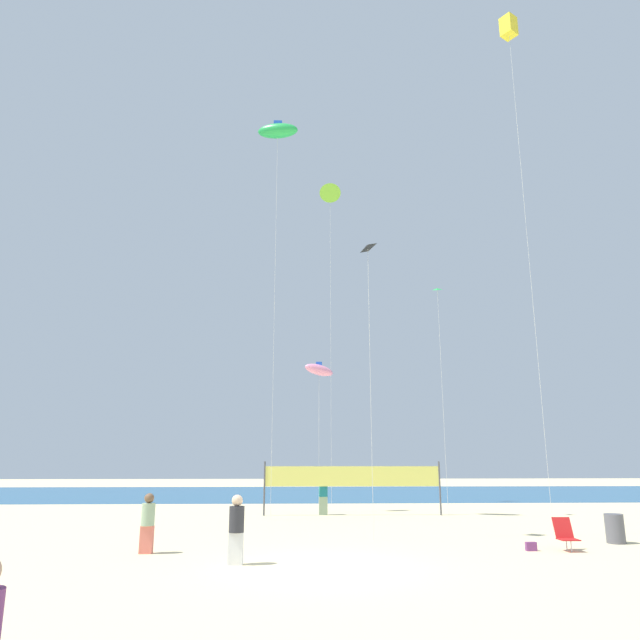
% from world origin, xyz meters
% --- Properties ---
extents(ground_plane, '(120.00, 120.00, 0.00)m').
position_xyz_m(ground_plane, '(0.00, 0.00, 0.00)').
color(ground_plane, beige).
extents(ocean_band, '(120.00, 20.00, 0.01)m').
position_xyz_m(ocean_band, '(0.00, 29.86, 0.00)').
color(ocean_band, '#28608C').
rests_on(ocean_band, ground).
extents(beachgoer_charcoal_shirt, '(0.38, 0.38, 1.66)m').
position_xyz_m(beachgoer_charcoal_shirt, '(-2.06, 0.47, 0.88)').
color(beachgoer_charcoal_shirt, white).
rests_on(beachgoer_charcoal_shirt, ground).
extents(beachgoer_sage_shirt, '(0.36, 0.36, 1.59)m').
position_xyz_m(beachgoer_sage_shirt, '(-4.69, 2.29, 0.85)').
color(beachgoer_sage_shirt, '#EA7260').
rests_on(beachgoer_sage_shirt, ground).
extents(beachgoer_teal_shirt, '(0.41, 0.41, 1.78)m').
position_xyz_m(beachgoer_teal_shirt, '(0.69, 13.11, 0.95)').
color(beachgoer_teal_shirt, '#99B28C').
rests_on(beachgoer_teal_shirt, ground).
extents(folding_beach_chair, '(0.52, 0.65, 0.89)m').
position_xyz_m(folding_beach_chair, '(7.10, 2.33, 0.47)').
color(folding_beach_chair, red).
rests_on(folding_beach_chair, ground).
extents(trash_barrel, '(0.56, 0.56, 0.87)m').
position_xyz_m(trash_barrel, '(9.28, 3.67, 0.43)').
color(trash_barrel, '#595960').
rests_on(trash_barrel, ground).
extents(volleyball_net, '(8.19, 0.18, 2.40)m').
position_xyz_m(volleyball_net, '(2.03, 12.83, 1.64)').
color(volleyball_net, '#4C4C51').
rests_on(volleyball_net, ground).
extents(beach_handbag, '(0.30, 0.15, 0.24)m').
position_xyz_m(beach_handbag, '(6.08, 2.33, 0.12)').
color(beach_handbag, '#7A3872').
rests_on(beach_handbag, ground).
extents(kite_green_inflatable, '(2.25, 1.33, 18.94)m').
position_xyz_m(kite_green_inflatable, '(-1.65, 11.00, 18.35)').
color(kite_green_inflatable, silver).
rests_on(kite_green_inflatable, ground).
extents(kite_black_diamond, '(0.55, 0.55, 10.11)m').
position_xyz_m(kite_black_diamond, '(1.88, 4.66, 9.72)').
color(kite_black_diamond, silver).
rests_on(kite_black_diamond, ground).
extents(kite_green_diamond, '(0.43, 0.44, 10.55)m').
position_xyz_m(kite_green_diamond, '(6.12, 11.61, 9.82)').
color(kite_green_diamond, silver).
rests_on(kite_green_diamond, ground).
extents(kite_yellow_box, '(0.75, 0.75, 20.44)m').
position_xyz_m(kite_yellow_box, '(8.09, 5.42, 19.90)').
color(kite_yellow_box, silver).
rests_on(kite_yellow_box, ground).
extents(kite_lime_delta, '(1.37, 0.57, 19.62)m').
position_xyz_m(kite_lime_delta, '(1.44, 19.23, 18.92)').
color(kite_lime_delta, silver).
rests_on(kite_lime_delta, ground).
extents(kite_pink_inflatable, '(1.69, 1.02, 7.34)m').
position_xyz_m(kite_pink_inflatable, '(0.54, 14.44, 6.92)').
color(kite_pink_inflatable, silver).
rests_on(kite_pink_inflatable, ground).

